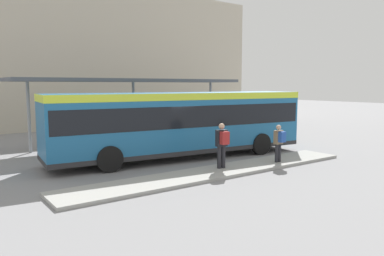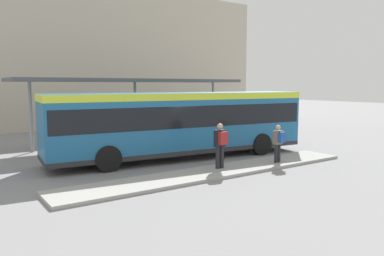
% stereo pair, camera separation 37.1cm
% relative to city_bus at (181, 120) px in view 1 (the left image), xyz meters
% --- Properties ---
extents(ground_plane, '(120.00, 120.00, 0.00)m').
position_rel_city_bus_xyz_m(ground_plane, '(-0.01, 0.00, -1.79)').
color(ground_plane, gray).
extents(curb_island, '(12.85, 1.80, 0.12)m').
position_rel_city_bus_xyz_m(curb_island, '(-0.53, -3.36, -1.73)').
color(curb_island, '#9E9E99').
rests_on(curb_island, ground_plane).
extents(city_bus, '(12.46, 3.77, 3.05)m').
position_rel_city_bus_xyz_m(city_bus, '(0.00, 0.00, 0.00)').
color(city_bus, '#1E6093').
rests_on(city_bus, ground_plane).
extents(pedestrian_waiting, '(0.46, 0.49, 1.79)m').
position_rel_city_bus_xyz_m(pedestrian_waiting, '(-0.23, -3.18, -0.64)').
color(pedestrian_waiting, '#232328').
rests_on(pedestrian_waiting, curb_island).
extents(pedestrian_companion, '(0.40, 0.41, 1.60)m').
position_rel_city_bus_xyz_m(pedestrian_companion, '(2.51, -3.69, -0.75)').
color(pedestrian_companion, '#232328').
rests_on(pedestrian_companion, curb_island).
extents(bicycle_white, '(0.48, 1.67, 0.73)m').
position_rel_city_bus_xyz_m(bicycle_white, '(9.92, 2.97, -1.42)').
color(bicycle_white, black).
rests_on(bicycle_white, ground_plane).
extents(bicycle_orange, '(0.48, 1.79, 0.77)m').
position_rel_city_bus_xyz_m(bicycle_orange, '(9.80, 3.79, -1.40)').
color(bicycle_orange, black).
rests_on(bicycle_orange, ground_plane).
extents(bicycle_green, '(0.48, 1.62, 0.70)m').
position_rel_city_bus_xyz_m(bicycle_green, '(9.55, 4.61, -1.43)').
color(bicycle_green, black).
rests_on(bicycle_green, ground_plane).
extents(station_shelter, '(13.66, 3.26, 3.75)m').
position_rel_city_bus_xyz_m(station_shelter, '(0.39, 5.60, 1.82)').
color(station_shelter, '#4C515B').
rests_on(station_shelter, ground_plane).
extents(station_building, '(28.70, 15.06, 11.39)m').
position_rel_city_bus_xyz_m(station_building, '(2.86, 21.79, 3.91)').
color(station_building, '#BCB29E').
rests_on(station_building, ground_plane).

